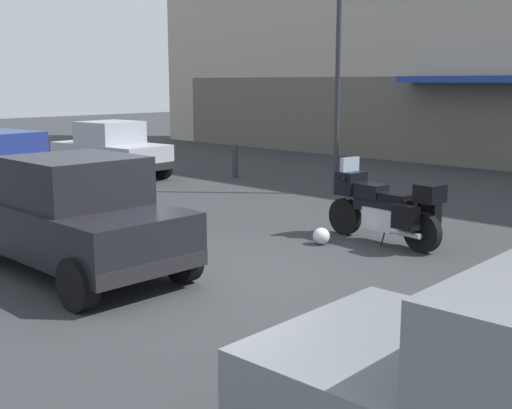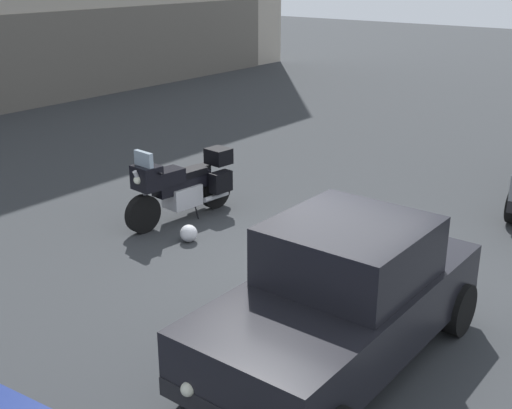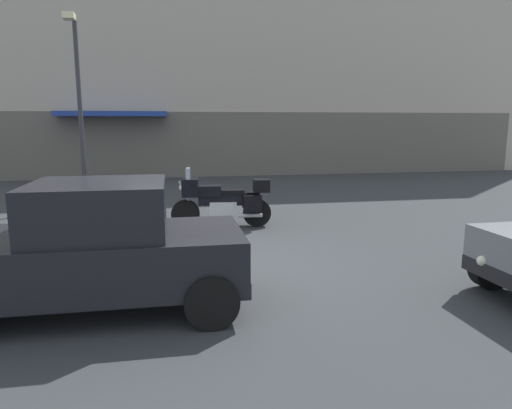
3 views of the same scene
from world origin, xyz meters
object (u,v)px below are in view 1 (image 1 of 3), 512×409
object	(u,v)px
car_wagon_end	(72,216)
bollard_curbside	(235,159)
helmet	(321,236)
motorcycle	(384,206)
streetlamp_curbside	(334,61)
car_compact_side	(111,150)

from	to	relation	value
car_wagon_end	bollard_curbside	bearing A→B (deg)	-57.50
helmet	motorcycle	bearing A→B (deg)	48.39
streetlamp_curbside	bollard_curbside	bearing A→B (deg)	174.36
motorcycle	streetlamp_curbside	distance (m)	5.37
motorcycle	helmet	bearing A→B (deg)	54.26
motorcycle	car_compact_side	bearing A→B (deg)	-0.89
motorcycle	bollard_curbside	bearing A→B (deg)	-20.44
streetlamp_curbside	car_wagon_end	bearing A→B (deg)	-79.74
helmet	car_compact_side	size ratio (longest dim) A/B	0.08
car_wagon_end	streetlamp_curbside	xyz separation A→B (m)	(-1.38, 7.63, 2.29)
car_wagon_end	bollard_curbside	world-z (taller)	car_wagon_end
car_compact_side	streetlamp_curbside	world-z (taller)	streetlamp_curbside
motorcycle	bollard_curbside	xyz separation A→B (m)	(-7.20, 3.56, -0.11)
motorcycle	car_wagon_end	world-z (taller)	car_wagon_end
car_wagon_end	streetlamp_curbside	size ratio (longest dim) A/B	0.76
helmet	car_compact_side	xyz separation A→B (m)	(-8.95, 1.91, 0.63)
helmet	car_wagon_end	world-z (taller)	car_wagon_end
motorcycle	helmet	size ratio (longest dim) A/B	8.08
car_wagon_end	bollard_curbside	xyz separation A→B (m)	(-5.04, 7.99, -0.29)
car_compact_side	car_wagon_end	size ratio (longest dim) A/B	0.92
motorcycle	streetlamp_curbside	size ratio (longest dim) A/B	0.44
streetlamp_curbside	car_compact_side	bearing A→B (deg)	-161.40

